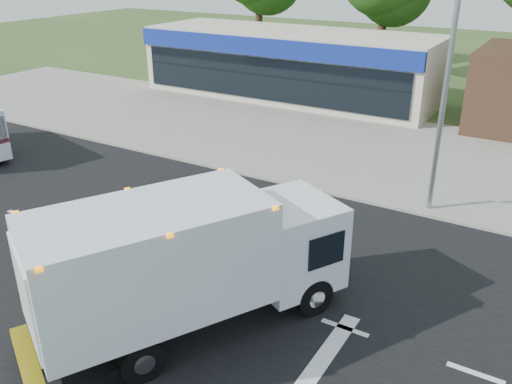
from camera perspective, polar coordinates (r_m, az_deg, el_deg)
ground at (r=14.68m, az=-1.73°, el=-10.45°), size 120.00×120.00×0.00m
road_asphalt at (r=14.68m, az=-1.73°, el=-10.44°), size 60.00×14.00×0.02m
sidewalk at (r=21.18m, az=10.28°, el=0.62°), size 60.00×2.40×0.12m
parking_apron at (r=26.39m, az=14.90°, el=4.77°), size 60.00×9.00×0.02m
lane_markings at (r=13.17m, az=0.13°, el=-14.93°), size 55.20×7.00×0.01m
ems_box_truck at (r=12.41m, az=-7.24°, el=-6.92°), size 5.73×7.86×3.40m
emergency_worker at (r=15.74m, az=-20.37°, el=-5.78°), size 0.65×0.73×1.80m
retail_strip_mall at (r=34.48m, az=3.57°, el=13.32°), size 18.00×6.20×4.00m
traffic_signal_pole at (r=18.58m, az=17.61°, el=12.38°), size 3.51×0.25×8.00m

